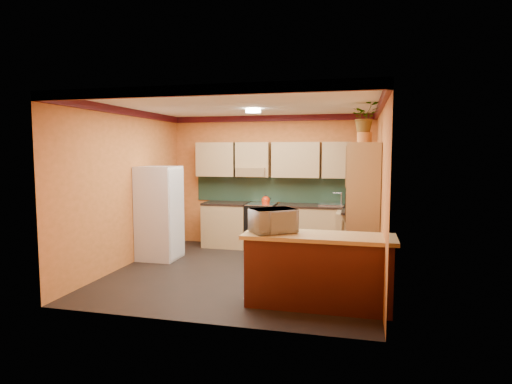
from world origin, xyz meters
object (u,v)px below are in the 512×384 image
breakfast_bar (318,273)px  microwave (273,221)px  fridge (159,213)px  pantry (363,211)px  base_cabinets_back (292,228)px  stove (261,226)px

breakfast_bar → microwave: (-0.58, 0.00, 0.64)m
fridge → breakfast_bar: size_ratio=0.94×
microwave → breakfast_bar: bearing=-38.0°
breakfast_bar → microwave: 0.87m
pantry → microwave: (-1.12, -1.38, 0.03)m
base_cabinets_back → microwave: microwave is taller
stove → breakfast_bar: bearing=-64.6°
base_cabinets_back → pantry: 2.23m
fridge → microwave: 3.04m
base_cabinets_back → fridge: 2.62m
pantry → fridge: bearing=174.0°
pantry → breakfast_bar: (-0.54, -1.38, -0.61)m
base_cabinets_back → fridge: size_ratio=2.15×
base_cabinets_back → fridge: (-2.24, -1.28, 0.41)m
microwave → pantry: bearing=12.8°
breakfast_bar → microwave: microwave is taller
base_cabinets_back → stove: stove is taller
base_cabinets_back → stove: 0.63m
base_cabinets_back → stove: (-0.62, -0.00, 0.02)m
base_cabinets_back → pantry: pantry is taller
stove → fridge: fridge is taller
pantry → stove: bearing=140.1°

